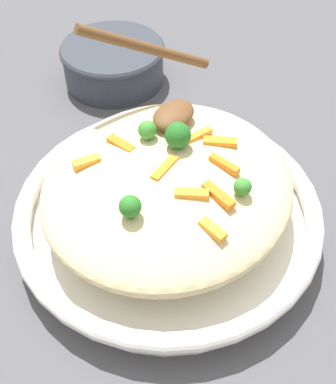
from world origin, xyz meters
TOP-DOWN VIEW (x-y plane):
  - ground_plane at (0.00, 0.00)m, footprint 2.40×2.40m
  - serving_bowl at (0.00, 0.00)m, footprint 0.34×0.34m
  - pasta_mound at (0.00, 0.00)m, footprint 0.28×0.26m
  - carrot_piece_0 at (0.02, 0.04)m, footprint 0.03×0.03m
  - carrot_piece_1 at (-0.03, 0.05)m, footprint 0.01×0.04m
  - carrot_piece_2 at (-0.00, -0.06)m, footprint 0.01×0.03m
  - carrot_piece_3 at (-0.06, -0.00)m, footprint 0.04×0.02m
  - carrot_piece_4 at (-0.06, 0.02)m, footprint 0.03×0.04m
  - carrot_piece_5 at (0.04, 0.08)m, footprint 0.02×0.03m
  - carrot_piece_6 at (0.01, 0.06)m, footprint 0.02×0.04m
  - carrot_piece_7 at (-0.06, -0.05)m, footprint 0.04×0.02m
  - carrot_piece_8 at (0.01, -0.00)m, footprint 0.04×0.01m
  - carrot_piece_9 at (0.04, -0.07)m, footprint 0.03×0.02m
  - broccoli_floret_0 at (-0.02, -0.04)m, footprint 0.02×0.02m
  - broccoli_floret_1 at (-0.01, 0.08)m, footprint 0.02×0.02m
  - broccoli_floret_2 at (-0.03, -0.01)m, footprint 0.03×0.03m
  - broccoli_floret_3 at (0.07, 0.01)m, footprint 0.02×0.02m
  - serving_spoon at (-0.08, -0.06)m, footprint 0.14×0.13m
  - companion_bowl at (-0.20, -0.24)m, footprint 0.16×0.16m

SIDE VIEW (x-z plane):
  - ground_plane at x=0.00m, z-range 0.00..0.00m
  - serving_bowl at x=0.00m, z-range 0.00..0.05m
  - companion_bowl at x=-0.20m, z-range 0.00..0.06m
  - pasta_mound at x=0.00m, z-range 0.04..0.10m
  - carrot_piece_5 at x=0.04m, z-range 0.09..0.10m
  - carrot_piece_9 at x=0.04m, z-range 0.09..0.10m
  - carrot_piece_7 at x=-0.06m, z-range 0.09..0.10m
  - carrot_piece_2 at x=0.00m, z-range 0.10..0.10m
  - carrot_piece_4 at x=-0.06m, z-range 0.10..0.10m
  - carrot_piece_6 at x=0.01m, z-range 0.10..0.10m
  - carrot_piece_3 at x=-0.06m, z-range 0.10..0.10m
  - carrot_piece_0 at x=0.02m, z-range 0.10..0.10m
  - carrot_piece_8 at x=0.01m, z-range 0.10..0.10m
  - carrot_piece_1 at x=-0.03m, z-range 0.10..0.11m
  - broccoli_floret_1 at x=-0.01m, z-range 0.09..0.12m
  - broccoli_floret_0 at x=-0.02m, z-range 0.10..0.12m
  - broccoli_floret_3 at x=0.07m, z-range 0.10..0.12m
  - broccoli_floret_2 at x=-0.03m, z-range 0.10..0.13m
  - serving_spoon at x=-0.08m, z-range 0.08..0.17m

